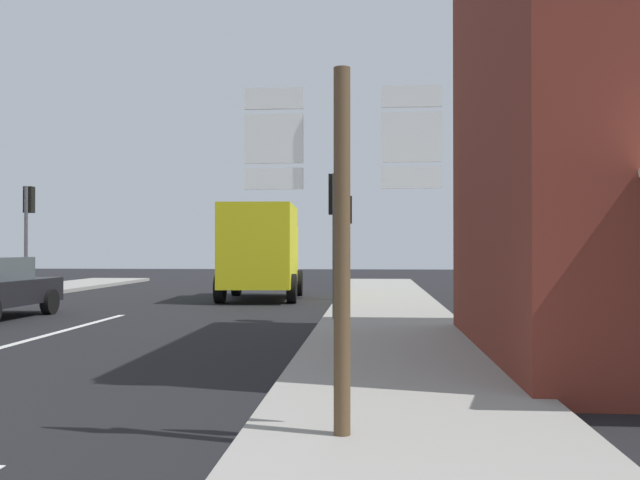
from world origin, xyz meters
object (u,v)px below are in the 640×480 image
object	(u,v)px
delivery_truck	(261,249)
traffic_light_far_right	(347,223)
route_sign_post	(342,222)
traffic_light_near_right	(335,213)
traffic_light_far_left	(28,215)

from	to	relation	value
delivery_truck	traffic_light_far_right	size ratio (longest dim) A/B	1.50
delivery_truck	route_sign_post	world-z (taller)	route_sign_post
delivery_truck	traffic_light_far_right	xyz separation A→B (m)	(2.80, 0.23, 0.86)
route_sign_post	traffic_light_near_right	size ratio (longest dim) A/B	0.96
delivery_truck	traffic_light_near_right	size ratio (longest dim) A/B	1.53
traffic_light_near_right	traffic_light_far_left	size ratio (longest dim) A/B	0.88
traffic_light_near_right	traffic_light_far_right	size ratio (longest dim) A/B	0.98
delivery_truck	traffic_light_far_left	bearing A→B (deg)	177.32
route_sign_post	traffic_light_far_right	world-z (taller)	traffic_light_far_right
route_sign_post	traffic_light_far_left	xyz separation A→B (m)	(-11.45, 17.17, 0.89)
route_sign_post	traffic_light_near_right	xyz separation A→B (m)	(-0.56, 9.68, 0.56)
delivery_truck	traffic_light_far_right	world-z (taller)	traffic_light_far_right
route_sign_post	traffic_light_far_left	bearing A→B (deg)	123.70
traffic_light_far_left	traffic_light_far_right	distance (m)	10.89
traffic_light_far_left	traffic_light_far_right	world-z (taller)	traffic_light_far_left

